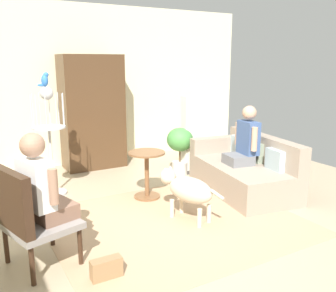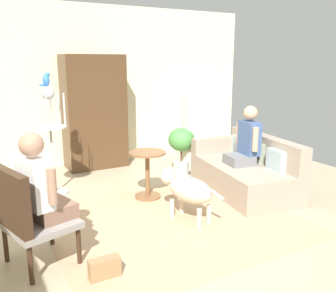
% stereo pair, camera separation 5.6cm
% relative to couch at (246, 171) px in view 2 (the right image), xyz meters
% --- Properties ---
extents(ground_plane, '(7.47, 7.47, 0.00)m').
position_rel_couch_xyz_m(ground_plane, '(-1.56, -0.50, -0.29)').
color(ground_plane, tan).
extents(back_wall, '(6.67, 0.12, 2.81)m').
position_rel_couch_xyz_m(back_wall, '(-1.56, 2.67, 1.11)').
color(back_wall, beige).
rests_on(back_wall, ground).
extents(area_rug, '(2.79, 2.37, 0.01)m').
position_rel_couch_xyz_m(area_rug, '(-1.44, -0.46, -0.28)').
color(area_rug, tan).
rests_on(area_rug, ground).
extents(couch, '(1.15, 1.79, 0.79)m').
position_rel_couch_xyz_m(couch, '(0.00, 0.00, 0.00)').
color(couch, gray).
rests_on(couch, ground).
extents(armchair, '(0.71, 0.75, 0.95)m').
position_rel_couch_xyz_m(armchair, '(-3.08, -0.67, 0.25)').
color(armchair, '#382316').
rests_on(armchair, ground).
extents(person_on_couch, '(0.46, 0.50, 0.82)m').
position_rel_couch_xyz_m(person_on_couch, '(-0.04, -0.03, 0.45)').
color(person_on_couch, slate).
extents(person_on_armchair, '(0.50, 0.54, 0.82)m').
position_rel_couch_xyz_m(person_on_armchair, '(-2.93, -0.63, 0.46)').
color(person_on_armchair, '#805C4A').
extents(round_end_table, '(0.50, 0.50, 0.65)m').
position_rel_couch_xyz_m(round_end_table, '(-1.37, 0.41, 0.10)').
color(round_end_table, brown).
rests_on(round_end_table, ground).
extents(dog, '(0.46, 0.89, 0.59)m').
position_rel_couch_xyz_m(dog, '(-1.27, -0.46, 0.08)').
color(dog, beige).
rests_on(dog, ground).
extents(bird_cage_stand, '(0.44, 0.44, 1.50)m').
position_rel_couch_xyz_m(bird_cage_stand, '(-2.46, 1.19, 0.57)').
color(bird_cage_stand, silver).
rests_on(bird_cage_stand, ground).
extents(parrot, '(0.17, 0.10, 0.19)m').
position_rel_couch_xyz_m(parrot, '(-2.47, 1.19, 1.30)').
color(parrot, blue).
rests_on(parrot, bird_cage_stand).
extents(potted_plant, '(0.43, 0.43, 0.78)m').
position_rel_couch_xyz_m(potted_plant, '(-0.42, 1.11, 0.22)').
color(potted_plant, beige).
rests_on(potted_plant, ground).
extents(column_lamp, '(0.20, 0.20, 1.29)m').
position_rel_couch_xyz_m(column_lamp, '(-0.26, 1.11, 0.35)').
color(column_lamp, '#4C4742').
rests_on(column_lamp, ground).
extents(armoire_cabinet, '(1.02, 0.56, 1.94)m').
position_rel_couch_xyz_m(armoire_cabinet, '(-1.49, 2.26, 0.68)').
color(armoire_cabinet, '#4C331E').
rests_on(armoire_cabinet, ground).
extents(handbag, '(0.27, 0.10, 0.18)m').
position_rel_couch_xyz_m(handbag, '(-2.54, -1.15, -0.20)').
color(handbag, '#99724C').
rests_on(handbag, ground).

